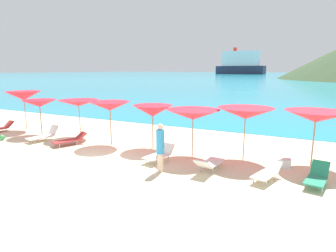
{
  "coord_description": "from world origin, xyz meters",
  "views": [
    {
      "loc": [
        7.95,
        -8.39,
        3.72
      ],
      "look_at": [
        2.22,
        2.88,
        1.2
      ],
      "focal_mm": 30.23,
      "sensor_mm": 36.0,
      "label": 1
    }
  ],
  "objects": [
    {
      "name": "ground_plane",
      "position": [
        0.0,
        10.0,
        -0.15
      ],
      "size": [
        50.0,
        100.0,
        0.3
      ],
      "primitive_type": "cube",
      "color": "beige"
    },
    {
      "name": "ocean_water",
      "position": [
        0.0,
        228.25,
        0.01
      ],
      "size": [
        650.0,
        440.0,
        0.02
      ],
      "primitive_type": "cube",
      "color": "teal",
      "rests_on": "ground_plane"
    },
    {
      "name": "umbrella_0",
      "position": [
        -7.94,
        3.15,
        2.14
      ],
      "size": [
        2.22,
        2.22,
        2.42
      ],
      "color": "#9E7F59",
      "rests_on": "ground_plane"
    },
    {
      "name": "umbrella_1",
      "position": [
        -5.95,
        2.66,
        1.82
      ],
      "size": [
        1.88,
        1.88,
        2.03
      ],
      "color": "#9E7F59",
      "rests_on": "ground_plane"
    },
    {
      "name": "umbrella_2",
      "position": [
        -3.48,
        3.21,
        1.92
      ],
      "size": [
        2.33,
        2.33,
        2.09
      ],
      "color": "#9E7F59",
      "rests_on": "ground_plane"
    },
    {
      "name": "umbrella_3",
      "position": [
        -0.9,
        2.68,
        1.95
      ],
      "size": [
        2.0,
        2.0,
        2.18
      ],
      "color": "#9E7F59",
      "rests_on": "ground_plane"
    },
    {
      "name": "umbrella_4",
      "position": [
        1.28,
        3.13,
        1.8
      ],
      "size": [
        1.96,
        1.96,
        2.08
      ],
      "color": "#9E7F59",
      "rests_on": "ground_plane"
    },
    {
      "name": "umbrella_5",
      "position": [
        3.53,
        2.65,
        1.85
      ],
      "size": [
        2.32,
        2.32,
        2.08
      ],
      "color": "#9E7F59",
      "rests_on": "ground_plane"
    },
    {
      "name": "umbrella_6",
      "position": [
        5.6,
        3.23,
        1.97
      ],
      "size": [
        2.31,
        2.31,
        2.21
      ],
      "color": "#9E7F59",
      "rests_on": "ground_plane"
    },
    {
      "name": "umbrella_7",
      "position": [
        8.16,
        3.66,
        1.96
      ],
      "size": [
        2.31,
        2.31,
        2.19
      ],
      "color": "#9E7F59",
      "rests_on": "ground_plane"
    },
    {
      "name": "lounge_chair_0",
      "position": [
        6.83,
        1.3,
        0.28
      ],
      "size": [
        0.9,
        1.54,
        0.54
      ],
      "rotation": [
        0.0,
        0.0,
        -0.29
      ],
      "color": "white",
      "rests_on": "ground_plane"
    },
    {
      "name": "lounge_chair_1",
      "position": [
        -8.83,
        2.05,
        0.26
      ],
      "size": [
        0.7,
        1.59,
        0.58
      ],
      "rotation": [
        0.0,
        0.0,
        -0.08
      ],
      "color": "#A53333",
      "rests_on": "ground_plane"
    },
    {
      "name": "lounge_chair_2",
      "position": [
        -2.71,
        1.68,
        0.27
      ],
      "size": [
        1.16,
        1.75,
        0.55
      ],
      "rotation": [
        0.0,
        0.0,
        -0.39
      ],
      "color": "#A53333",
      "rests_on": "ground_plane"
    },
    {
      "name": "lounge_chair_3",
      "position": [
        4.77,
        1.26,
        0.31
      ],
      "size": [
        0.69,
        1.73,
        0.62
      ],
      "rotation": [
        0.0,
        0.0,
        3.06
      ],
      "color": "white",
      "rests_on": "ground_plane"
    },
    {
      "name": "lounge_chair_4",
      "position": [
        2.56,
        1.46,
        0.3
      ],
      "size": [
        0.89,
        1.51,
        0.64
      ],
      "rotation": [
        0.0,
        0.0,
        -0.21
      ],
      "color": "white",
      "rests_on": "ground_plane"
    },
    {
      "name": "lounge_chair_5",
      "position": [
        -4.64,
        1.73,
        0.29
      ],
      "size": [
        0.86,
        1.71,
        0.74
      ],
      "rotation": [
        0.0,
        0.0,
        -0.17
      ],
      "color": "white",
      "rests_on": "ground_plane"
    },
    {
      "name": "lounge_chair_6",
      "position": [
        8.34,
        1.59,
        0.3
      ],
      "size": [
        0.79,
        1.46,
        0.69
      ],
      "rotation": [
        0.0,
        0.0,
        -0.17
      ],
      "color": "#268C66",
      "rests_on": "ground_plane"
    },
    {
      "name": "beachgoer_0",
      "position": [
        3.17,
        0.4,
        0.97
      ],
      "size": [
        0.3,
        0.3,
        1.81
      ],
      "rotation": [
        0.0,
        0.0,
        2.42
      ],
      "color": "beige",
      "rests_on": "ground_plane"
    },
    {
      "name": "beach_ball",
      "position": [
        -6.71,
        0.74,
        0.14
      ],
      "size": [
        0.28,
        0.28,
        0.28
      ],
      "primitive_type": "sphere",
      "color": "#3FB259",
      "rests_on": "ground_plane"
    },
    {
      "name": "cooler_box",
      "position": [
        7.22,
        2.98,
        0.17
      ],
      "size": [
        0.54,
        0.42,
        0.34
      ],
      "primitive_type": "cube",
      "rotation": [
        0.0,
        0.0,
        0.12
      ],
      "color": "white",
      "rests_on": "ground_plane"
    },
    {
      "name": "cruise_ship",
      "position": [
        -48.9,
        240.23,
        8.6
      ],
      "size": [
        42.53,
        14.59,
        22.29
      ],
      "rotation": [
        0.0,
        0.0,
        -0.14
      ],
      "color": "#262D47",
      "rests_on": "ocean_water"
    }
  ]
}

